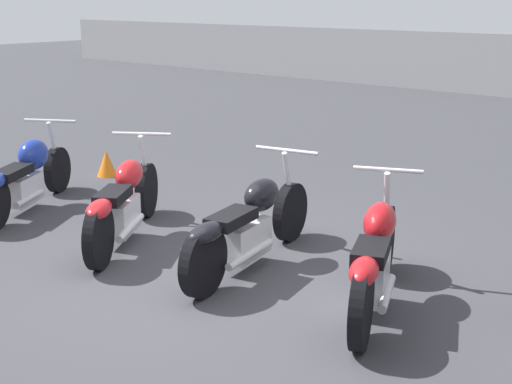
% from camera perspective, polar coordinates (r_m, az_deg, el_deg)
% --- Properties ---
extents(ground_plane, '(60.00, 60.00, 0.00)m').
position_cam_1_polar(ground_plane, '(6.16, -4.43, -7.16)').
color(ground_plane, '#38383D').
extents(motorcycle_slot_0, '(1.23, 1.83, 0.93)m').
position_cam_1_polar(motorcycle_slot_0, '(8.45, -17.95, 1.25)').
color(motorcycle_slot_0, black).
rests_on(motorcycle_slot_0, ground_plane).
extents(motorcycle_slot_1, '(1.33, 1.86, 0.96)m').
position_cam_1_polar(motorcycle_slot_1, '(7.12, -10.57, -0.83)').
color(motorcycle_slot_1, black).
rests_on(motorcycle_slot_1, ground_plane).
extents(motorcycle_slot_2, '(0.78, 2.14, 0.96)m').
position_cam_1_polar(motorcycle_slot_2, '(6.32, -0.60, -2.71)').
color(motorcycle_slot_2, black).
rests_on(motorcycle_slot_2, ground_plane).
extents(motorcycle_slot_3, '(1.01, 1.90, 0.98)m').
position_cam_1_polar(motorcycle_slot_3, '(5.57, 9.51, -5.26)').
color(motorcycle_slot_3, black).
rests_on(motorcycle_slot_3, ground_plane).
extents(traffic_cone_far, '(0.27, 0.27, 0.35)m').
position_cam_1_polar(traffic_cone_far, '(9.86, -11.86, 2.26)').
color(traffic_cone_far, orange).
rests_on(traffic_cone_far, ground_plane).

